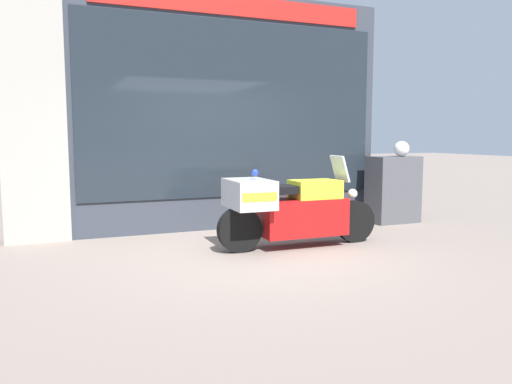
% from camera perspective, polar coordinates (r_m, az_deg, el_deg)
% --- Properties ---
extents(ground_plane, '(60.00, 60.00, 0.00)m').
position_cam_1_polar(ground_plane, '(6.66, -0.30, -7.03)').
color(ground_plane, gray).
extents(shop_building, '(6.20, 0.55, 3.86)m').
position_cam_1_polar(shop_building, '(8.26, -8.30, 9.05)').
color(shop_building, '#333842').
rests_on(shop_building, ground).
extents(window_display, '(4.84, 0.30, 2.07)m').
position_cam_1_polar(window_display, '(8.58, -3.06, -0.69)').
color(window_display, slate).
rests_on(window_display, ground).
extents(paramedic_motorcycle, '(2.40, 0.81, 1.27)m').
position_cam_1_polar(paramedic_motorcycle, '(6.91, 3.81, -1.76)').
color(paramedic_motorcycle, black).
rests_on(paramedic_motorcycle, ground).
extents(utility_cabinet, '(0.86, 0.54, 1.19)m').
position_cam_1_polar(utility_cabinet, '(9.29, 15.38, 0.29)').
color(utility_cabinet, '#4C4C51').
rests_on(utility_cabinet, ground).
extents(white_helmet, '(0.27, 0.27, 0.27)m').
position_cam_1_polar(white_helmet, '(9.24, 16.29, 4.77)').
color(white_helmet, white).
rests_on(white_helmet, utility_cabinet).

